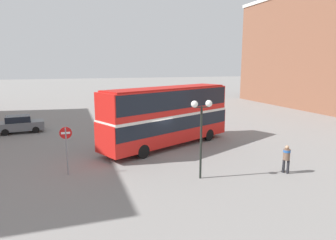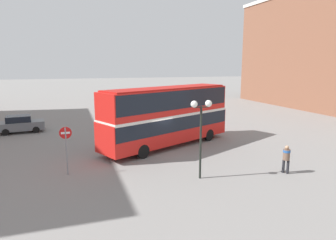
# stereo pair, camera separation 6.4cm
# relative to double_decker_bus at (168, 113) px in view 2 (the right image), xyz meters

# --- Properties ---
(ground_plane) EXTENTS (240.00, 240.00, 0.00)m
(ground_plane) POSITION_rel_double_decker_bus_xyz_m (-1.37, -1.04, -2.60)
(ground_plane) COLOR gray
(double_decker_bus) EXTENTS (11.28, 7.01, 4.56)m
(double_decker_bus) POSITION_rel_double_decker_bus_xyz_m (0.00, 0.00, 0.00)
(double_decker_bus) COLOR red
(double_decker_bus) RESTS_ON ground_plane
(pedestrian_foreground) EXTENTS (0.56, 0.56, 1.67)m
(pedestrian_foreground) POSITION_rel_double_decker_bus_xyz_m (4.64, -7.78, -1.58)
(pedestrian_foreground) COLOR #232328
(pedestrian_foreground) RESTS_ON ground_plane
(parked_car_kerb_near) EXTENTS (4.51, 2.82, 1.44)m
(parked_car_kerb_near) POSITION_rel_double_decker_bus_xyz_m (-1.06, 14.11, -1.87)
(parked_car_kerb_near) COLOR maroon
(parked_car_kerb_near) RESTS_ON ground_plane
(parked_car_kerb_far) EXTENTS (4.21, 2.31, 1.59)m
(parked_car_kerb_far) POSITION_rel_double_decker_bus_xyz_m (-11.57, 8.78, -1.81)
(parked_car_kerb_far) COLOR slate
(parked_car_kerb_far) RESTS_ON ground_plane
(street_lamp_twin_globe) EXTENTS (1.21, 0.37, 4.37)m
(street_lamp_twin_globe) POSITION_rel_double_decker_bus_xyz_m (-0.42, -6.94, 0.81)
(street_lamp_twin_globe) COLOR black
(street_lamp_twin_globe) RESTS_ON ground_plane
(no_entry_sign) EXTENTS (0.68, 0.08, 2.81)m
(no_entry_sign) POSITION_rel_double_decker_bus_xyz_m (-7.41, -4.04, -0.70)
(no_entry_sign) COLOR gray
(no_entry_sign) RESTS_ON ground_plane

